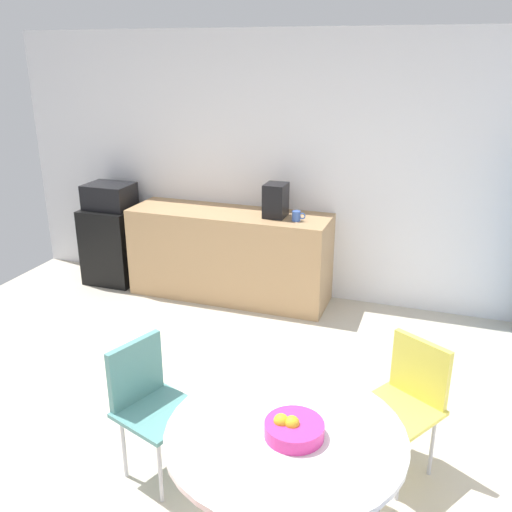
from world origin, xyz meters
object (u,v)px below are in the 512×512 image
(coffee_maker, at_px, (276,200))
(chair_teal, at_px, (147,394))
(mini_fridge, at_px, (114,244))
(microwave, at_px, (110,196))
(round_table, at_px, (285,454))
(chair_yellow, at_px, (409,392))
(mug_white, at_px, (297,216))
(fruit_bowl, at_px, (293,429))

(coffee_maker, bearing_deg, chair_teal, -89.80)
(chair_teal, bearing_deg, coffee_maker, 90.20)
(mini_fridge, xyz_separation_m, microwave, (0.00, 0.00, 0.54))
(round_table, bearing_deg, chair_teal, 160.66)
(round_table, relative_size, chair_yellow, 1.36)
(chair_yellow, xyz_separation_m, coffee_maker, (-1.45, 2.01, 0.54))
(mug_white, xyz_separation_m, coffee_maker, (-0.23, 0.08, 0.11))
(round_table, relative_size, chair_teal, 1.36)
(fruit_bowl, distance_m, coffee_maker, 3.04)
(mini_fridge, height_order, chair_teal, chair_teal)
(coffee_maker, bearing_deg, microwave, 180.00)
(mini_fridge, height_order, microwave, microwave)
(round_table, xyz_separation_m, chair_teal, (-0.93, 0.33, -0.08))
(microwave, bearing_deg, mini_fridge, 0.00)
(mini_fridge, xyz_separation_m, fruit_bowl, (2.82, -2.87, 0.36))
(round_table, xyz_separation_m, mug_white, (-0.71, 2.77, 0.35))
(fruit_bowl, bearing_deg, mug_white, 105.04)
(round_table, distance_m, mug_white, 2.88)
(microwave, relative_size, coffee_maker, 1.50)
(mug_white, bearing_deg, fruit_bowl, -74.96)
(round_table, relative_size, coffee_maker, 3.54)
(chair_yellow, bearing_deg, chair_teal, -160.23)
(mini_fridge, height_order, chair_yellow, chair_yellow)
(chair_teal, height_order, fruit_bowl, fruit_bowl)
(mini_fridge, xyz_separation_m, coffee_maker, (1.84, 0.00, 0.65))
(microwave, distance_m, mug_white, 2.07)
(round_table, xyz_separation_m, coffee_maker, (-0.94, 2.85, 0.46))
(round_table, distance_m, coffee_maker, 3.04)
(chair_teal, xyz_separation_m, fruit_bowl, (0.97, -0.34, 0.25))
(fruit_bowl, height_order, mug_white, mug_white)
(chair_teal, bearing_deg, mug_white, 84.84)
(fruit_bowl, bearing_deg, round_table, 158.67)
(chair_yellow, distance_m, chair_teal, 1.53)
(chair_yellow, relative_size, fruit_bowl, 2.99)
(mug_white, bearing_deg, round_table, -75.69)
(microwave, bearing_deg, round_table, -45.72)
(microwave, distance_m, round_table, 4.00)
(fruit_bowl, xyz_separation_m, mug_white, (-0.75, 2.79, 0.18))
(mini_fridge, bearing_deg, mug_white, -2.11)
(chair_yellow, height_order, coffee_maker, coffee_maker)
(microwave, distance_m, chair_teal, 3.16)
(fruit_bowl, distance_m, mug_white, 2.89)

